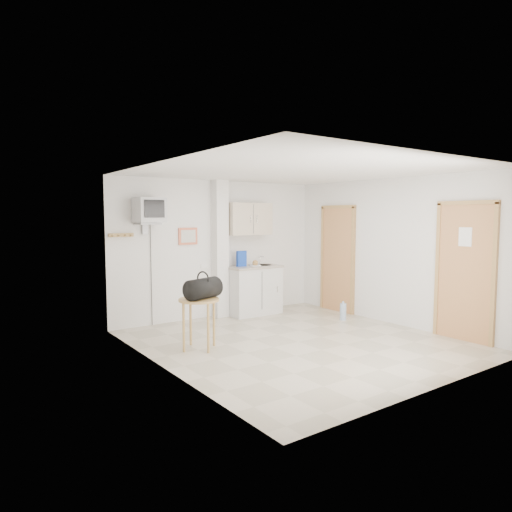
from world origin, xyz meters
TOP-DOWN VIEW (x-y plane):
  - ground at (0.00, 0.00)m, footprint 4.50×4.50m
  - room_envelope at (0.24, 0.09)m, footprint 4.24×4.54m
  - kitchenette at (0.57, 2.00)m, footprint 1.03×0.58m
  - crt_television at (-1.45, 2.02)m, footprint 0.44×0.45m
  - round_table at (-1.36, 0.54)m, footprint 0.56×0.56m
  - duffel_bag at (-1.31, 0.50)m, footprint 0.59×0.44m
  - water_bottle at (1.60, 0.63)m, footprint 0.11×0.11m

SIDE VIEW (x-z plane):
  - ground at x=0.00m, z-range 0.00..0.00m
  - water_bottle at x=1.60m, z-range -0.02..0.32m
  - round_table at x=-1.36m, z-range 0.24..0.96m
  - kitchenette at x=0.57m, z-range -0.25..1.85m
  - duffel_bag at x=-1.31m, z-range 0.66..1.05m
  - room_envelope at x=0.24m, z-range 0.26..2.81m
  - crt_television at x=-1.45m, z-range 0.86..3.01m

